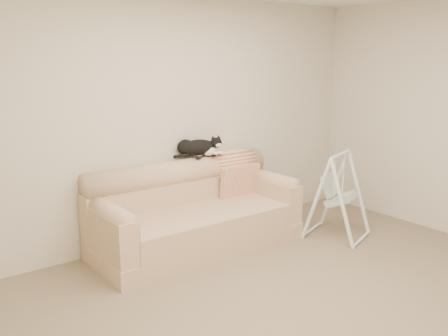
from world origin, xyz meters
The scene contains 8 objects.
ground_plane centered at (0.00, 0.00, 0.00)m, with size 5.00×5.00×0.00m, color #73644A.
room_shell centered at (0.00, 0.00, 1.53)m, with size 5.04×4.04×2.60m.
sofa centered at (-0.04, 1.62, 0.35)m, with size 2.20×0.93×0.90m.
remote_a centered at (0.21, 1.84, 0.91)m, with size 0.18×0.15×0.03m.
remote_b centered at (0.38, 1.83, 0.91)m, with size 0.18×0.08×0.02m.
tuxedo_cat centered at (0.21, 1.87, 1.01)m, with size 0.58×0.33×0.23m.
throw_blanket centered at (0.66, 1.84, 0.72)m, with size 0.53×0.38×0.58m.
baby_swing centered at (1.41, 0.91, 0.48)m, with size 0.76×0.78×0.96m.
Camera 1 is at (-2.79, -2.58, 2.00)m, focal length 40.00 mm.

